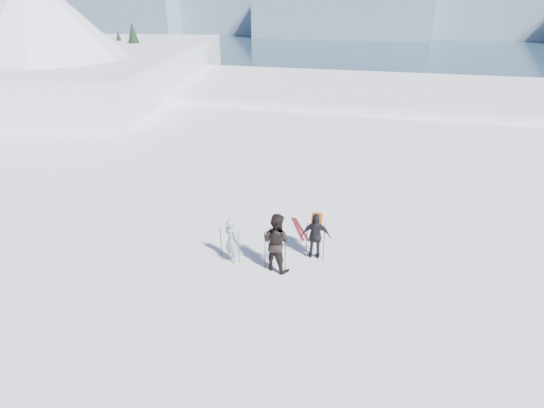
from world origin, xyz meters
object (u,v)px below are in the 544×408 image
(skier_dark, at_px, (276,242))
(skis_loose, at_px, (300,229))
(skier_grey, at_px, (232,240))
(skier_pack, at_px, (316,236))

(skier_dark, distance_m, skis_loose, 2.74)
(skier_grey, relative_size, skier_dark, 0.80)
(skier_dark, xyz_separation_m, skis_loose, (0.26, 2.56, -0.93))
(skier_dark, height_order, skier_pack, skier_dark)
(skier_pack, bearing_deg, skier_grey, 12.67)
(skier_grey, distance_m, skis_loose, 3.11)
(skier_grey, bearing_deg, skier_dark, -153.62)
(skier_grey, distance_m, skier_pack, 2.64)
(skier_grey, relative_size, skis_loose, 0.96)
(skier_grey, height_order, skier_dark, skier_dark)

